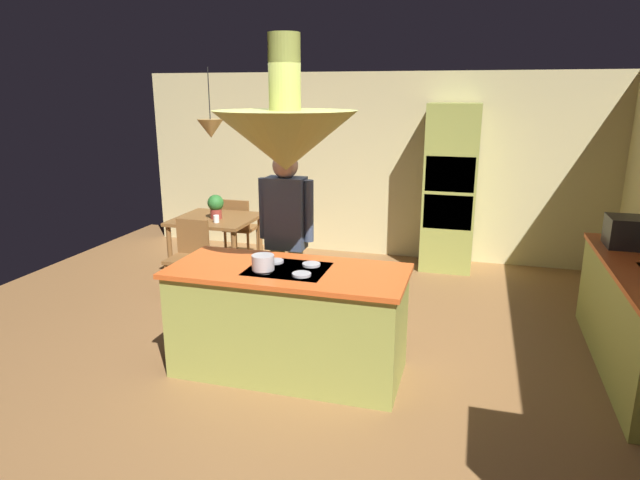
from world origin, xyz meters
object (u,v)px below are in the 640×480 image
at_px(oven_tower, 450,188).
at_px(dining_table, 216,226).
at_px(microwave_on_counter, 634,232).
at_px(chair_by_back_wall, 239,225).
at_px(chair_facing_island, 189,252).
at_px(cup_on_table, 216,219).
at_px(cooking_pot_on_cooktop, 263,262).
at_px(person_at_island, 286,232).
at_px(kitchen_island, 289,320).
at_px(potted_plant_on_table, 216,205).

height_order(oven_tower, dining_table, oven_tower).
distance_m(dining_table, microwave_on_counter, 4.60).
relative_size(dining_table, chair_by_back_wall, 1.13).
bearing_deg(microwave_on_counter, oven_tower, 134.50).
height_order(chair_facing_island, chair_by_back_wall, same).
xyz_separation_m(chair_facing_island, cup_on_table, (0.13, 0.45, 0.30)).
height_order(cup_on_table, cooking_pot_on_cooktop, cooking_pot_on_cooktop).
bearing_deg(chair_facing_island, oven_tower, 33.19).
distance_m(dining_table, person_at_island, 2.05).
xyz_separation_m(kitchen_island, dining_table, (-1.70, 2.10, 0.20)).
relative_size(chair_by_back_wall, cup_on_table, 9.67).
xyz_separation_m(chair_facing_island, microwave_on_counter, (4.54, 0.06, 0.55)).
xyz_separation_m(oven_tower, microwave_on_counter, (1.74, -1.77, -0.03)).
relative_size(dining_table, microwave_on_counter, 2.13).
xyz_separation_m(person_at_island, cup_on_table, (-1.31, 1.17, -0.22)).
relative_size(dining_table, person_at_island, 0.56).
bearing_deg(cooking_pot_on_cooktop, cup_on_table, 125.20).
xyz_separation_m(oven_tower, cooking_pot_on_cooktop, (-1.26, -3.37, -0.09)).
bearing_deg(oven_tower, person_at_island, -118.03).
bearing_deg(microwave_on_counter, cooking_pot_on_cooktop, -151.89).
distance_m(oven_tower, cooking_pot_on_cooktop, 3.60).
height_order(oven_tower, chair_facing_island, oven_tower).
distance_m(chair_by_back_wall, cup_on_table, 0.98).
xyz_separation_m(person_at_island, chair_by_back_wall, (-1.44, 2.09, -0.52)).
bearing_deg(cup_on_table, microwave_on_counter, -5.11).
height_order(kitchen_island, dining_table, kitchen_island).
relative_size(chair_by_back_wall, potted_plant_on_table, 2.90).
distance_m(chair_facing_island, cooking_pot_on_cooktop, 2.23).
xyz_separation_m(potted_plant_on_table, cup_on_table, (0.10, -0.19, -0.12)).
height_order(dining_table, chair_facing_island, chair_facing_island).
relative_size(kitchen_island, chair_by_back_wall, 2.23).
distance_m(kitchen_island, dining_table, 2.71).
xyz_separation_m(potted_plant_on_table, microwave_on_counter, (4.50, -0.58, 0.12)).
relative_size(oven_tower, chair_by_back_wall, 2.47).
xyz_separation_m(kitchen_island, microwave_on_counter, (2.84, 1.47, 0.59)).
bearing_deg(person_at_island, dining_table, 135.85).
bearing_deg(cup_on_table, person_at_island, -41.68).
height_order(kitchen_island, microwave_on_counter, microwave_on_counter).
relative_size(kitchen_island, chair_facing_island, 2.23).
height_order(oven_tower, potted_plant_on_table, oven_tower).
height_order(dining_table, chair_by_back_wall, chair_by_back_wall).
xyz_separation_m(dining_table, potted_plant_on_table, (0.04, -0.04, 0.27)).
distance_m(person_at_island, potted_plant_on_table, 1.96).
distance_m(dining_table, chair_facing_island, 0.70).
bearing_deg(potted_plant_on_table, kitchen_island, -51.03).
height_order(chair_facing_island, cooking_pot_on_cooktop, cooking_pot_on_cooktop).
height_order(potted_plant_on_table, cooking_pot_on_cooktop, potted_plant_on_table).
distance_m(kitchen_island, potted_plant_on_table, 2.69).
relative_size(kitchen_island, person_at_island, 1.10).
bearing_deg(chair_facing_island, dining_table, 90.00).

